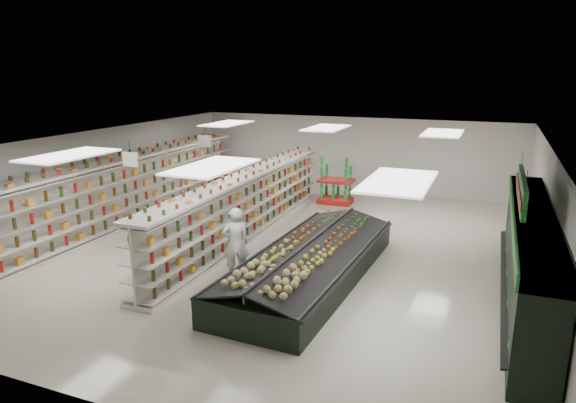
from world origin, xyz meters
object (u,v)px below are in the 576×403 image
at_px(shopper_main, 236,243).
at_px(shopper_background, 231,179).
at_px(gondola_center, 247,207).
at_px(soda_endcap, 336,182).
at_px(produce_island, 310,261).
at_px(gondola_left, 124,194).

distance_m(shopper_main, shopper_background, 8.22).
height_order(gondola_center, shopper_background, gondola_center).
distance_m(gondola_center, soda_endcap, 5.16).
height_order(gondola_center, soda_endcap, gondola_center).
bearing_deg(produce_island, shopper_main, -159.31).
bearing_deg(produce_island, soda_endcap, 102.08).
xyz_separation_m(gondola_center, shopper_background, (-2.68, 3.93, -0.08)).
distance_m(produce_island, soda_endcap, 7.73).
relative_size(gondola_left, soda_endcap, 7.69).
distance_m(gondola_center, produce_island, 4.05).
relative_size(gondola_left, produce_island, 1.89).
xyz_separation_m(gondola_left, shopper_background, (1.77, 4.38, -0.22)).
height_order(gondola_center, produce_island, gondola_center).
bearing_deg(shopper_background, gondola_center, -144.29).
bearing_deg(gondola_left, soda_endcap, 42.21).
bearing_deg(soda_endcap, shopper_background, -166.06).
bearing_deg(soda_endcap, gondola_center, -106.37).
xyz_separation_m(soda_endcap, shopper_background, (-4.14, -1.03, -0.00)).
xyz_separation_m(produce_island, shopper_main, (-1.77, -0.67, 0.46)).
height_order(produce_island, shopper_main, shopper_main).
height_order(produce_island, soda_endcap, soda_endcap).
distance_m(gondola_left, produce_island, 7.84).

